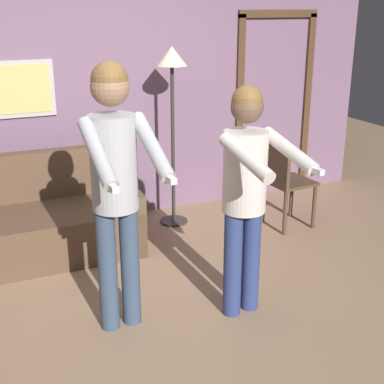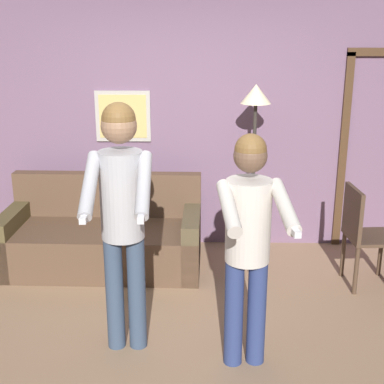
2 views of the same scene
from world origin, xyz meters
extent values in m
plane|color=#9E7C5C|center=(0.00, 0.00, 0.00)|extent=(12.00, 12.00, 0.00)
cube|color=slate|center=(0.00, 1.95, 1.30)|extent=(6.40, 0.06, 2.60)
cube|color=#B7B2A8|center=(-0.62, 1.91, 1.40)|extent=(0.57, 0.02, 0.52)
cube|color=#D7B967|center=(-0.62, 1.90, 1.40)|extent=(0.49, 0.01, 0.44)
cube|color=#4C331E|center=(1.66, 1.90, 1.02)|extent=(0.08, 0.04, 2.04)
cube|color=#4C331E|center=(2.56, 1.90, 1.02)|extent=(0.08, 0.04, 2.04)
cube|color=#4C331E|center=(2.11, 1.90, 2.04)|extent=(0.98, 0.04, 0.08)
cube|color=brown|center=(-0.77, 1.27, 0.21)|extent=(1.91, 0.88, 0.42)
cube|color=brown|center=(-0.76, 1.62, 0.65)|extent=(1.90, 0.17, 0.45)
cube|color=brown|center=(0.10, 1.25, 0.29)|extent=(0.17, 0.85, 0.58)
cylinder|color=#332D28|center=(0.70, 1.50, 0.01)|extent=(0.28, 0.28, 0.02)
cylinder|color=#332D28|center=(0.70, 1.50, 0.81)|extent=(0.04, 0.04, 1.56)
cone|color=#F9EAB7|center=(0.70, 1.50, 1.68)|extent=(0.29, 0.29, 0.18)
cylinder|color=#394B65|center=(-0.43, -0.08, 0.44)|extent=(0.13, 0.13, 0.87)
cylinder|color=#394B65|center=(-0.27, -0.08, 0.44)|extent=(0.13, 0.13, 0.87)
cylinder|color=#B2B2B7|center=(-0.35, -0.08, 1.18)|extent=(0.30, 0.30, 0.62)
sphere|color=#9E7556|center=(-0.35, -0.08, 1.66)|extent=(0.24, 0.24, 0.24)
sphere|color=brown|center=(-0.35, -0.08, 1.70)|extent=(0.23, 0.23, 0.23)
cylinder|color=#B2B2B7|center=(-0.51, -0.32, 1.33)|extent=(0.11, 0.52, 0.34)
cube|color=white|center=(-0.50, -0.56, 1.19)|extent=(0.05, 0.15, 0.04)
cylinder|color=#B2B2B7|center=(-0.17, -0.31, 1.33)|extent=(0.11, 0.52, 0.34)
cube|color=white|center=(-0.16, -0.55, 1.19)|extent=(0.05, 0.15, 0.04)
cylinder|color=navy|center=(0.42, -0.27, 0.39)|extent=(0.13, 0.13, 0.79)
cylinder|color=navy|center=(0.58, -0.25, 0.39)|extent=(0.13, 0.13, 0.79)
cylinder|color=silver|center=(0.50, -0.26, 1.07)|extent=(0.30, 0.30, 0.56)
sphere|color=brown|center=(0.50, -0.26, 1.51)|extent=(0.22, 0.22, 0.22)
sphere|color=brown|center=(0.50, -0.26, 1.54)|extent=(0.21, 0.21, 0.21)
cylinder|color=silver|center=(0.36, -0.52, 1.25)|extent=(0.15, 0.50, 0.23)
cylinder|color=silver|center=(0.70, -0.48, 1.25)|extent=(0.15, 0.50, 0.23)
cube|color=white|center=(0.73, -0.71, 1.18)|extent=(0.06, 0.15, 0.04)
cylinder|color=#4C3828|center=(1.92, 0.79, 0.23)|extent=(0.04, 0.04, 0.45)
cylinder|color=#4C3828|center=(1.89, 1.15, 0.23)|extent=(0.04, 0.04, 0.45)
cylinder|color=#4C3828|center=(1.56, 0.77, 0.23)|extent=(0.04, 0.04, 0.45)
cylinder|color=#4C3828|center=(1.54, 1.12, 0.23)|extent=(0.04, 0.04, 0.45)
cube|color=#4C3828|center=(1.73, 0.96, 0.47)|extent=(0.45, 0.45, 0.03)
cube|color=#4C3828|center=(1.54, 0.94, 0.70)|extent=(0.07, 0.42, 0.45)
camera|label=1|loc=(-1.23, -3.25, 2.13)|focal=50.00mm
camera|label=2|loc=(0.20, -3.55, 2.29)|focal=50.00mm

